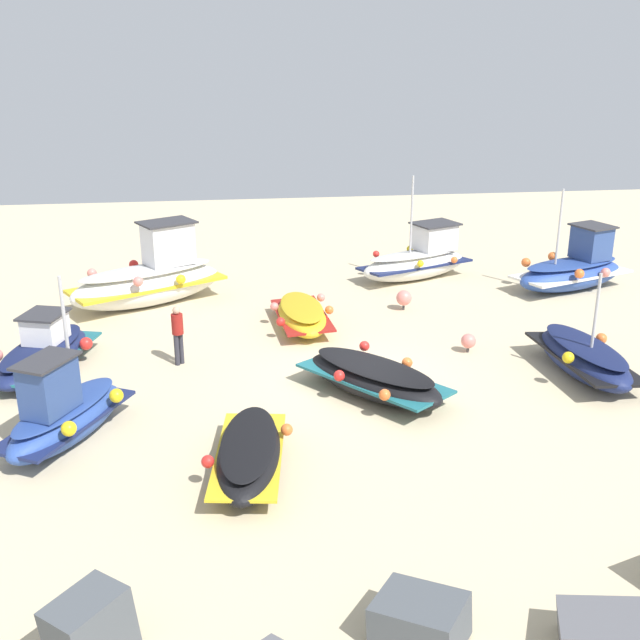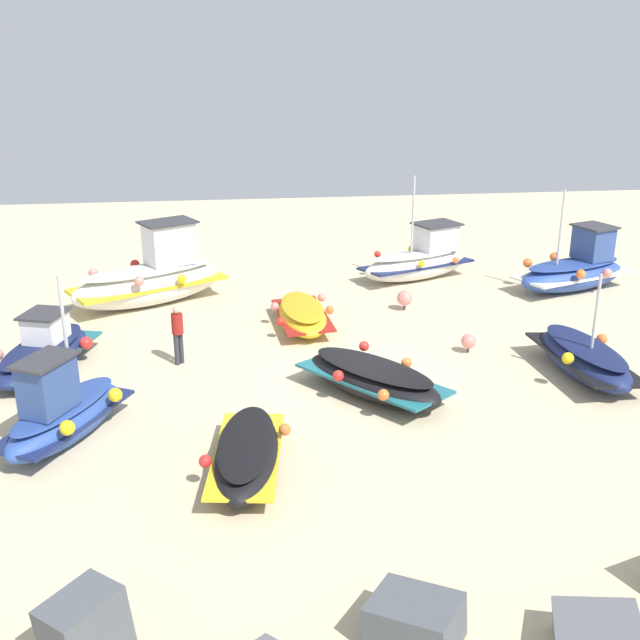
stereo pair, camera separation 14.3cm
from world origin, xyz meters
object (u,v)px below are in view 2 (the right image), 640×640
fishing_boat_7 (302,315)px  person_walking (178,331)px  fishing_boat_6 (575,270)px  fishing_boat_8 (247,454)px  mooring_buoy_0 (405,298)px  fishing_boat_4 (151,278)px  fishing_boat_0 (63,413)px  fishing_boat_5 (44,352)px  fishing_boat_2 (419,260)px  fishing_boat_1 (584,358)px  mooring_buoy_1 (469,341)px  fishing_boat_3 (373,378)px

fishing_boat_7 → person_walking: bearing=119.6°
fishing_boat_7 → person_walking: 4.49m
fishing_boat_6 → fishing_boat_8: fishing_boat_6 is taller
mooring_buoy_0 → fishing_boat_4: bearing=-11.7°
fishing_boat_0 → fishing_boat_5: (1.29, -4.14, -0.17)m
fishing_boat_5 → person_walking: size_ratio=2.55×
fishing_boat_2 → fishing_boat_8: bearing=-139.9°
fishing_boat_1 → fishing_boat_7: (7.09, -4.65, -0.10)m
fishing_boat_0 → fishing_boat_4: bearing=-159.5°
fishing_boat_6 → fishing_boat_8: (12.16, 11.11, -0.32)m
mooring_buoy_0 → fishing_boat_1: bearing=121.3°
fishing_boat_1 → fishing_boat_2: size_ratio=0.86×
fishing_boat_4 → fishing_boat_5: (2.46, 5.40, -0.39)m
fishing_boat_2 → person_walking: (8.59, 7.16, 0.25)m
fishing_boat_0 → fishing_boat_2: bearing=163.4°
mooring_buoy_0 → mooring_buoy_1: mooring_buoy_0 is taller
fishing_boat_5 → person_walking: (-3.61, 0.02, 0.46)m
fishing_boat_2 → fishing_boat_3: 10.46m
mooring_buoy_0 → fishing_boat_2: bearing=-111.2°
fishing_boat_4 → fishing_boat_3: bearing=-81.3°
fishing_boat_3 → fishing_boat_7: (1.26, -5.14, -0.06)m
fishing_boat_0 → fishing_boat_3: bearing=129.0°
fishing_boat_2 → fishing_boat_3: bearing=-132.4°
fishing_boat_0 → person_walking: fishing_boat_0 is taller
person_walking → fishing_boat_7: bearing=-101.0°
fishing_boat_3 → person_walking: 5.64m
mooring_buoy_1 → fishing_boat_3: bearing=36.8°
mooring_buoy_0 → mooring_buoy_1: 4.00m
fishing_boat_0 → fishing_boat_1: 13.25m
fishing_boat_4 → mooring_buoy_1: 10.94m
fishing_boat_4 → fishing_boat_6: (-14.99, 0.24, -0.18)m
fishing_boat_6 → mooring_buoy_0: bearing=172.6°
mooring_buoy_0 → mooring_buoy_1: bearing=104.1°
fishing_boat_4 → fishing_boat_5: fishing_boat_4 is taller
fishing_boat_7 → mooring_buoy_1: (-4.53, 2.70, -0.05)m
fishing_boat_0 → person_walking: (-2.33, -4.12, 0.29)m
fishing_boat_0 → fishing_boat_7: size_ratio=1.06×
fishing_boat_3 → fishing_boat_7: bearing=-25.4°
fishing_boat_1 → fishing_boat_6: fishing_boat_6 is taller
fishing_boat_1 → fishing_boat_3: 5.85m
fishing_boat_4 → person_walking: (-1.16, 5.41, 0.07)m
fishing_boat_3 → fishing_boat_6: size_ratio=0.86×
fishing_boat_2 → fishing_boat_1: bearing=-98.9°
fishing_boat_8 → mooring_buoy_0: fishing_boat_8 is taller
fishing_boat_6 → fishing_boat_7: (10.15, 2.68, -0.32)m
fishing_boat_3 → fishing_boat_4: 10.12m
fishing_boat_3 → fishing_boat_2: bearing=-59.6°
fishing_boat_0 → fishing_boat_2: size_ratio=0.81×
fishing_boat_0 → mooring_buoy_1: size_ratio=6.81×
fishing_boat_4 → fishing_boat_6: size_ratio=1.15×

